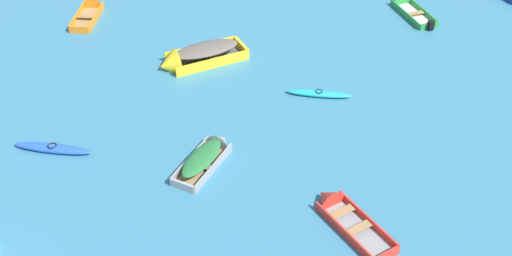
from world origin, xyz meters
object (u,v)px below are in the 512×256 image
rowboat_green_near_right (406,6)px  rowboat_orange_outer_left (91,10)px  kayak_blue_far_back (53,148)px  rowboat_grey_foreground_center (209,154)px  kayak_turquoise_distant_center (319,94)px  rowboat_red_center (338,210)px  rowboat_yellow_midfield_left (193,57)px

rowboat_green_near_right → rowboat_orange_outer_left: 17.96m
kayak_blue_far_back → rowboat_grey_foreground_center: 6.53m
rowboat_green_near_right → kayak_turquoise_distant_center: 10.48m
rowboat_red_center → rowboat_yellow_midfield_left: bearing=113.4°
rowboat_green_near_right → rowboat_yellow_midfield_left: 13.17m
rowboat_orange_outer_left → rowboat_yellow_midfield_left: bearing=-48.8°
kayak_turquoise_distant_center → rowboat_grey_foreground_center: bearing=-144.2°
kayak_blue_far_back → rowboat_yellow_midfield_left: 8.63m
rowboat_green_near_right → rowboat_yellow_midfield_left: bearing=-160.2°
kayak_blue_far_back → rowboat_red_center: (10.93, -5.03, 0.01)m
rowboat_red_center → rowboat_green_near_right: bearing=64.0°
kayak_blue_far_back → rowboat_green_near_right: (18.52, 10.53, 0.01)m
rowboat_red_center → rowboat_orange_outer_left: same height
kayak_blue_far_back → rowboat_green_near_right: rowboat_green_near_right is taller
kayak_blue_far_back → rowboat_green_near_right: bearing=29.6°
kayak_blue_far_back → kayak_turquoise_distant_center: kayak_blue_far_back is taller
rowboat_green_near_right → rowboat_red_center: (-7.59, -15.57, 0.00)m
kayak_blue_far_back → rowboat_yellow_midfield_left: rowboat_yellow_midfield_left is taller
rowboat_red_center → rowboat_grey_foreground_center: size_ratio=1.13×
rowboat_grey_foreground_center → rowboat_orange_outer_left: 14.83m
kayak_blue_far_back → rowboat_orange_outer_left: 12.34m
rowboat_orange_outer_left → rowboat_yellow_midfield_left: size_ratio=0.77×
kayak_turquoise_distant_center → rowboat_red_center: rowboat_red_center is taller
rowboat_yellow_midfield_left → rowboat_orange_outer_left: bearing=131.2°
rowboat_orange_outer_left → kayak_turquoise_distant_center: bearing=-41.4°
kayak_turquoise_distant_center → rowboat_orange_outer_left: 14.81m
kayak_blue_far_back → rowboat_red_center: 12.04m
kayak_turquoise_distant_center → rowboat_yellow_midfield_left: bearing=147.8°
rowboat_grey_foreground_center → rowboat_green_near_right: bearing=44.4°
rowboat_red_center → rowboat_grey_foreground_center: 5.85m
rowboat_yellow_midfield_left → kayak_blue_far_back: bearing=-135.2°
kayak_blue_far_back → rowboat_yellow_midfield_left: (6.13, 6.08, 0.24)m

